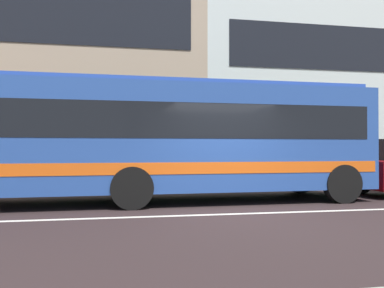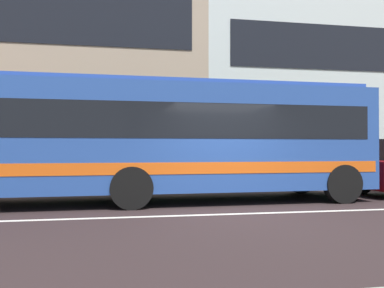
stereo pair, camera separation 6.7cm
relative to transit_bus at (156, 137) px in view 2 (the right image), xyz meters
The scene contains 5 objects.
ground_plane 3.26m from the transit_bus, 55.11° to the right, with size 160.00×160.00×0.00m, color #2E2223.
lane_centre_line 3.26m from the transit_bus, 55.11° to the right, with size 60.00×0.16×0.01m, color silver.
hedge_row_far 5.96m from the transit_bus, 37.95° to the left, with size 17.01×1.10×0.74m, color #1D5225.
apartment_block_left 13.85m from the transit_bus, 120.64° to the left, with size 19.55×8.12×12.27m.
transit_bus is the anchor object (origin of this frame).
Camera 2 is at (-2.57, -8.33, 1.42)m, focal length 37.44 mm.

